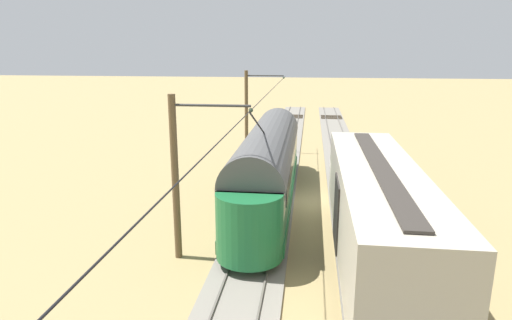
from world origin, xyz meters
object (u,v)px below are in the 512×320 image
object	(u,v)px
catenary_pole_mid_near	(178,175)
switch_stand	(367,151)
vintage_streetcar	(268,164)
catenary_pole_foreground	(248,110)
boxcar_adjacent	(376,212)

from	to	relation	value
catenary_pole_mid_near	switch_stand	xyz separation A→B (m)	(-9.28, -17.23, -2.73)
vintage_streetcar	switch_stand	distance (m)	12.54
catenary_pole_foreground	catenary_pole_mid_near	bearing A→B (deg)	90.00
boxcar_adjacent	catenary_pole_foreground	world-z (taller)	catenary_pole_foreground
catenary_pole_foreground	catenary_pole_mid_near	distance (m)	18.82
vintage_streetcar	catenary_pole_mid_near	distance (m)	7.27
boxcar_adjacent	vintage_streetcar	bearing A→B (deg)	-53.26
boxcar_adjacent	switch_stand	distance (m)	17.09
vintage_streetcar	switch_stand	bearing A→B (deg)	-121.18
switch_stand	vintage_streetcar	bearing A→B (deg)	58.82
switch_stand	boxcar_adjacent	bearing A→B (deg)	84.12
boxcar_adjacent	catenary_pole_mid_near	bearing A→B (deg)	2.21
catenary_pole_mid_near	switch_stand	world-z (taller)	catenary_pole_mid_near
vintage_streetcar	catenary_pole_foreground	bearing A→B (deg)	-76.94
vintage_streetcar	switch_stand	size ratio (longest dim) A/B	13.47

